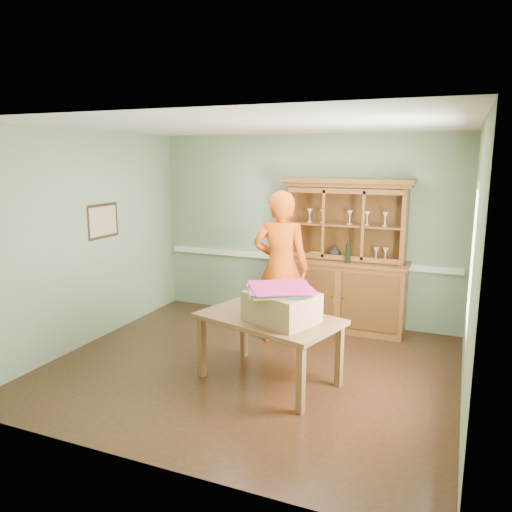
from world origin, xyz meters
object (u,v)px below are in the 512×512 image
at_px(cardboard_box, 282,307).
at_px(china_hutch, 343,277).
at_px(dining_table, 269,324).
at_px(person, 281,268).

bearing_deg(cardboard_box, china_hutch, 85.76).
bearing_deg(dining_table, person, 120.18).
relative_size(cardboard_box, person, 0.33).
height_order(cardboard_box, person, person).
bearing_deg(china_hutch, dining_table, -99.32).
distance_m(china_hutch, person, 1.08).
bearing_deg(person, china_hutch, -134.87).
bearing_deg(china_hutch, person, -126.22).
distance_m(dining_table, person, 1.25).
distance_m(dining_table, cardboard_box, 0.31).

